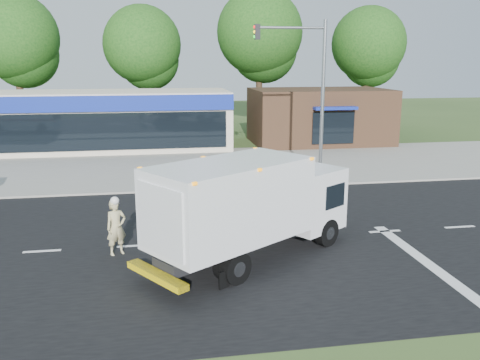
% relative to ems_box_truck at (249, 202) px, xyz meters
% --- Properties ---
extents(ground, '(120.00, 120.00, 0.00)m').
position_rel_ems_box_truck_xyz_m(ground, '(2.40, 1.80, -1.88)').
color(ground, '#385123').
rests_on(ground, ground).
extents(road_asphalt, '(60.00, 14.00, 0.02)m').
position_rel_ems_box_truck_xyz_m(road_asphalt, '(2.40, 1.80, -1.87)').
color(road_asphalt, black).
rests_on(road_asphalt, ground).
extents(sidewalk, '(60.00, 2.40, 0.12)m').
position_rel_ems_box_truck_xyz_m(sidewalk, '(2.40, 10.00, -1.82)').
color(sidewalk, gray).
rests_on(sidewalk, ground).
extents(parking_apron, '(60.00, 9.00, 0.02)m').
position_rel_ems_box_truck_xyz_m(parking_apron, '(2.40, 15.80, -1.87)').
color(parking_apron, gray).
rests_on(parking_apron, ground).
extents(lane_markings, '(55.20, 7.00, 0.01)m').
position_rel_ems_box_truck_xyz_m(lane_markings, '(3.75, 0.45, -1.86)').
color(lane_markings, silver).
rests_on(lane_markings, road_asphalt).
extents(ems_box_truck, '(7.35, 6.01, 3.26)m').
position_rel_ems_box_truck_xyz_m(ems_box_truck, '(0.00, 0.00, 0.00)').
color(ems_box_truck, black).
rests_on(ems_box_truck, ground).
extents(emergency_worker, '(0.79, 0.69, 1.94)m').
position_rel_ems_box_truck_xyz_m(emergency_worker, '(-4.12, 1.16, -0.93)').
color(emergency_worker, '#C3B682').
rests_on(emergency_worker, ground).
extents(retail_strip_mall, '(18.00, 6.20, 4.00)m').
position_rel_ems_box_truck_xyz_m(retail_strip_mall, '(-6.60, 21.73, 0.13)').
color(retail_strip_mall, beige).
rests_on(retail_strip_mall, ground).
extents(brown_storefront, '(10.00, 6.70, 4.00)m').
position_rel_ems_box_truck_xyz_m(brown_storefront, '(9.40, 21.79, 0.12)').
color(brown_storefront, '#382316').
rests_on(brown_storefront, ground).
extents(traffic_signal_pole, '(3.51, 0.25, 8.00)m').
position_rel_ems_box_truck_xyz_m(traffic_signal_pole, '(4.76, 9.40, 3.04)').
color(traffic_signal_pole, gray).
rests_on(traffic_signal_pole, ground).
extents(background_trees, '(36.77, 7.39, 12.10)m').
position_rel_ems_box_truck_xyz_m(background_trees, '(1.56, 29.97, 5.50)').
color(background_trees, '#332114').
rests_on(background_trees, ground).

